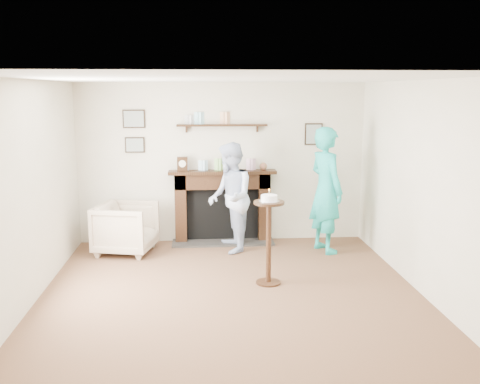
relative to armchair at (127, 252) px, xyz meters
name	(u,v)px	position (x,y,z in m)	size (l,w,h in m)	color
ground	(232,298)	(1.45, -1.90, 0.00)	(5.00, 5.00, 0.00)	brown
room_shell	(228,153)	(1.45, -1.21, 1.62)	(4.54, 5.02, 2.52)	beige
armchair	(127,252)	(0.00, 0.00, 0.00)	(0.80, 0.82, 0.75)	tan
man	(230,251)	(1.54, -0.03, 0.00)	(0.80, 0.62, 1.64)	#AFBADA
woman	(324,251)	(2.96, -0.13, 0.00)	(0.68, 0.45, 1.86)	#1FA3B1
pedestal_table	(269,226)	(1.94, -1.45, 0.74)	(0.38, 0.38, 1.20)	black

